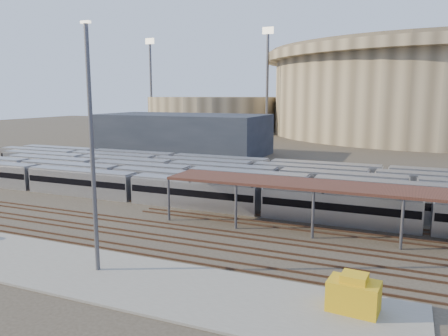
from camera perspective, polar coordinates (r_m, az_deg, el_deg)
ground at (r=48.41m, az=0.34°, el=-8.25°), size 420.00×420.00×0.00m
apron at (r=38.60m, az=-15.68°, el=-13.19°), size 50.00×9.00×0.20m
subway_trains at (r=65.23m, az=5.61°, el=-2.00°), size 123.50×23.90×3.60m
empty_tracks at (r=44.04m, az=-2.19°, el=-9.96°), size 170.00×9.62×0.18m
stadium at (r=182.73m, az=25.56°, el=9.12°), size 124.00×124.00×32.50m
secondary_arena at (r=189.41m, az=-1.32°, el=7.15°), size 56.00×56.00×14.00m
service_building at (r=111.32m, az=-5.44°, el=4.43°), size 42.00×20.00×10.00m
floodlight_0 at (r=159.96m, az=5.68°, el=11.56°), size 4.00×1.00×38.40m
floodlight_1 at (r=192.38m, az=-9.53°, el=11.12°), size 4.00×1.00×38.40m
floodlight_3 at (r=204.54m, az=15.41°, el=10.81°), size 4.00×1.00×38.40m
yard_light_pole at (r=36.81m, az=-16.85°, el=2.28°), size 0.82×0.36×20.21m
yellow_equipment at (r=32.18m, az=16.56°, el=-15.72°), size 3.57×2.43×2.11m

